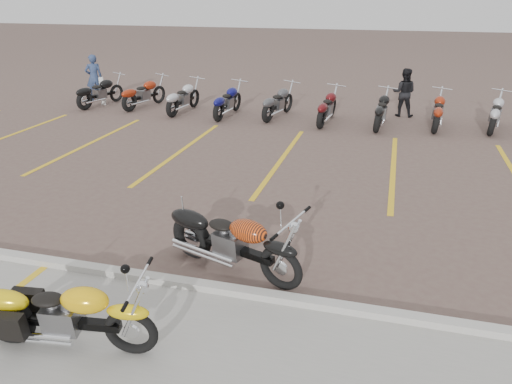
% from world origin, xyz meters
% --- Properties ---
extents(ground, '(100.00, 100.00, 0.00)m').
position_xyz_m(ground, '(0.00, 0.00, 0.00)').
color(ground, brown).
rests_on(ground, ground).
extents(curb, '(60.00, 0.18, 0.12)m').
position_xyz_m(curb, '(0.00, -2.00, 0.06)').
color(curb, '#ADAAA3').
rests_on(curb, ground).
extents(parking_stripes, '(38.00, 5.50, 0.01)m').
position_xyz_m(parking_stripes, '(0.00, 4.00, 0.00)').
color(parking_stripes, gold).
rests_on(parking_stripes, ground).
extents(yellow_cruiser, '(2.15, 0.44, 0.89)m').
position_xyz_m(yellow_cruiser, '(-0.86, -3.55, 0.44)').
color(yellow_cruiser, black).
rests_on(yellow_cruiser, ground).
extents(flame_cruiser, '(2.25, 0.91, 0.96)m').
position_xyz_m(flame_cruiser, '(0.46, -1.40, 0.48)').
color(flame_cruiser, black).
rests_on(flame_cruiser, ground).
extents(person_a, '(0.74, 0.71, 1.71)m').
position_xyz_m(person_a, '(-8.48, 9.24, 0.86)').
color(person_a, navy).
rests_on(person_a, ground).
extents(person_b, '(0.82, 0.67, 1.58)m').
position_xyz_m(person_b, '(2.85, 9.62, 0.79)').
color(person_b, black).
rests_on(person_b, ground).
extents(bollard, '(0.20, 0.20, 1.00)m').
position_xyz_m(bollard, '(-7.75, 8.55, 0.50)').
color(bollard, silver).
rests_on(bollard, ground).
extents(bg_bike_row, '(15.82, 2.08, 1.10)m').
position_xyz_m(bg_bike_row, '(-0.29, 8.24, 0.55)').
color(bg_bike_row, black).
rests_on(bg_bike_row, ground).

